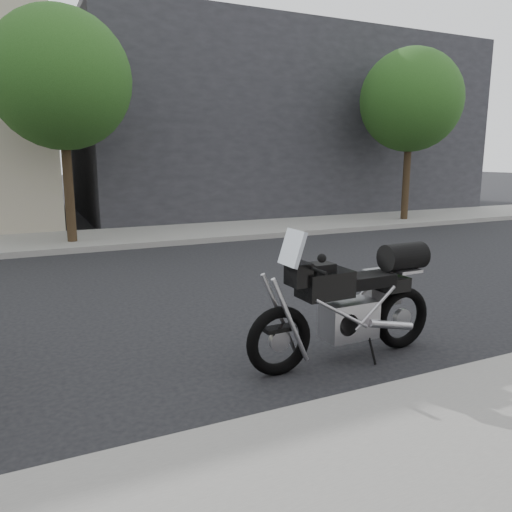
# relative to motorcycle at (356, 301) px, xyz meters

# --- Properties ---
(ground) EXTENTS (120.00, 120.00, 0.00)m
(ground) POSITION_rel_motorcycle_xyz_m (0.28, -3.04, -0.68)
(ground) COLOR black
(ground) RESTS_ON ground
(far_sidewalk) EXTENTS (44.00, 3.00, 0.15)m
(far_sidewalk) POSITION_rel_motorcycle_xyz_m (0.28, -9.54, -0.60)
(far_sidewalk) COLOR gray
(far_sidewalk) RESTS_ON ground
(far_building_dark) EXTENTS (16.00, 11.00, 7.00)m
(far_building_dark) POSITION_rel_motorcycle_xyz_m (-6.72, -16.53, 2.82)
(far_building_dark) COLOR #27272C
(far_building_dark) RESTS_ON ground
(street_tree_left) EXTENTS (3.40, 3.40, 5.70)m
(street_tree_left) POSITION_rel_motorcycle_xyz_m (-8.72, -9.04, 3.46)
(street_tree_left) COLOR #362818
(street_tree_left) RESTS_ON far_sidewalk
(street_tree_mid) EXTENTS (3.40, 3.40, 5.70)m
(street_tree_mid) POSITION_rel_motorcycle_xyz_m (2.28, -9.04, 3.46)
(street_tree_mid) COLOR #362818
(street_tree_mid) RESTS_ON far_sidewalk
(motorcycle) EXTENTS (2.49, 0.84, 1.57)m
(motorcycle) POSITION_rel_motorcycle_xyz_m (0.00, 0.00, 0.00)
(motorcycle) COLOR black
(motorcycle) RESTS_ON ground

